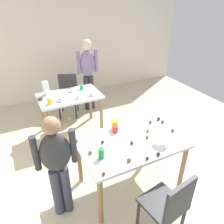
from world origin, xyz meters
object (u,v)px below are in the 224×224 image
dining_table_near (131,147)px  person_girl_near (57,162)px  dining_table_far (70,101)px  mixing_bowl (161,142)px  chair_far_table (68,92)px  chair_near_table (169,204)px  soda_can (101,154)px  pitcher_far (46,88)px  person_adult_far (88,70)px

dining_table_near → person_girl_near: bearing=-179.6°
dining_table_far → mixing_bowl: bearing=-72.7°
dining_table_far → mixing_bowl: 1.95m
chair_far_table → person_girl_near: bearing=-108.3°
chair_near_table → person_girl_near: (-0.91, 0.78, 0.29)m
mixing_bowl → dining_table_near: bearing=141.2°
person_girl_near → soda_can: 0.48m
dining_table_near → chair_near_table: size_ratio=1.48×
chair_far_table → soda_can: bearing=-97.1°
chair_near_table → dining_table_far: bearing=96.6°
chair_near_table → chair_far_table: bearing=92.5°
dining_table_near → dining_table_far: same height
person_girl_near → pitcher_far: (0.27, 1.85, 0.08)m
dining_table_far → soda_can: soda_can is taller
person_girl_near → mixing_bowl: bearing=-10.2°
dining_table_near → chair_near_table: bearing=-91.5°
chair_near_table → person_adult_far: (0.34, 3.11, 0.43)m
person_adult_far → pitcher_far: size_ratio=6.36×
chair_far_table → person_adult_far: bearing=-0.1°
person_girl_near → person_adult_far: size_ratio=0.87×
person_girl_near → soda_can: size_ratio=10.98×
chair_far_table → person_girl_near: (-0.77, -2.33, 0.29)m
person_adult_far → soda_can: 2.56m
person_adult_far → person_girl_near: bearing=-118.1°
soda_can → chair_near_table: bearing=-56.7°
mixing_bowl → chair_far_table: bearing=99.7°
chair_near_table → chair_far_table: 3.11m
person_girl_near → dining_table_near: bearing=0.4°
dining_table_near → chair_near_table: (-0.02, -0.79, -0.16)m
person_girl_near → person_adult_far: 2.64m
dining_table_far → soda_can: size_ratio=8.94×
mixing_bowl → soda_can: soda_can is taller
chair_far_table → mixing_bowl: (0.44, -2.54, 0.29)m
dining_table_near → soda_can: 0.50m
dining_table_far → chair_near_table: 2.44m
chair_far_table → pitcher_far: pitcher_far is taller
person_girl_near → soda_can: (0.46, -0.11, 0.02)m
dining_table_near → soda_can: bearing=-165.5°
pitcher_far → person_girl_near: bearing=-98.3°
chair_far_table → dining_table_far: bearing=-101.9°
soda_can → chair_far_table: bearing=82.9°
dining_table_far → chair_near_table: bearing=-83.4°
soda_can → dining_table_far: bearing=84.8°
dining_table_far → person_girl_near: (-0.62, -1.64, 0.16)m
dining_table_near → person_adult_far: size_ratio=0.84×
soda_can → pitcher_far: pitcher_far is taller
dining_table_far → person_adult_far: person_adult_far is taller
chair_near_table → mixing_bowl: size_ratio=4.62×
chair_near_table → pitcher_far: (-0.63, 2.63, 0.38)m
person_girl_near → pitcher_far: size_ratio=5.51×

